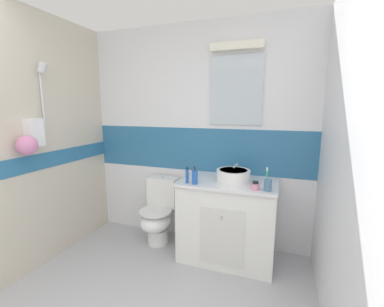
{
  "coord_description": "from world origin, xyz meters",
  "views": [
    {
      "loc": [
        0.93,
        -0.4,
        1.59
      ],
      "look_at": [
        0.14,
        1.84,
        1.16
      ],
      "focal_mm": 24.05,
      "sensor_mm": 36.0,
      "label": 1
    }
  ],
  "objects_px": {
    "soap_dispenser": "(195,177)",
    "hair_gel_jar": "(255,186)",
    "toilet": "(159,213)",
    "toothpaste_tube_upright": "(187,176)",
    "sink_basin": "(233,175)",
    "toothbrush_cup": "(268,184)"
  },
  "relations": [
    {
      "from": "sink_basin",
      "to": "hair_gel_jar",
      "type": "xyz_separation_m",
      "value": [
        0.24,
        -0.19,
        -0.03
      ]
    },
    {
      "from": "soap_dispenser",
      "to": "hair_gel_jar",
      "type": "height_order",
      "value": "soap_dispenser"
    },
    {
      "from": "sink_basin",
      "to": "soap_dispenser",
      "type": "height_order",
      "value": "soap_dispenser"
    },
    {
      "from": "toilet",
      "to": "hair_gel_jar",
      "type": "xyz_separation_m",
      "value": [
        1.11,
        -0.25,
        0.52
      ]
    },
    {
      "from": "toothpaste_tube_upright",
      "to": "toothbrush_cup",
      "type": "bearing_deg",
      "value": 0.7
    },
    {
      "from": "toilet",
      "to": "sink_basin",
      "type": "bearing_deg",
      "value": -4.03
    },
    {
      "from": "hair_gel_jar",
      "to": "toothpaste_tube_upright",
      "type": "xyz_separation_m",
      "value": [
        -0.65,
        -0.02,
        0.04
      ]
    },
    {
      "from": "sink_basin",
      "to": "hair_gel_jar",
      "type": "height_order",
      "value": "sink_basin"
    },
    {
      "from": "soap_dispenser",
      "to": "hair_gel_jar",
      "type": "xyz_separation_m",
      "value": [
        0.57,
        0.02,
        -0.04
      ]
    },
    {
      "from": "hair_gel_jar",
      "to": "toothbrush_cup",
      "type": "bearing_deg",
      "value": -3.31
    },
    {
      "from": "toothbrush_cup",
      "to": "toothpaste_tube_upright",
      "type": "bearing_deg",
      "value": -179.3
    },
    {
      "from": "hair_gel_jar",
      "to": "soap_dispenser",
      "type": "bearing_deg",
      "value": -177.91
    },
    {
      "from": "soap_dispenser",
      "to": "toothpaste_tube_upright",
      "type": "xyz_separation_m",
      "value": [
        -0.08,
        0.01,
        0.01
      ]
    },
    {
      "from": "toilet",
      "to": "toothpaste_tube_upright",
      "type": "bearing_deg",
      "value": -30.47
    },
    {
      "from": "toothbrush_cup",
      "to": "soap_dispenser",
      "type": "relative_size",
      "value": 1.21
    },
    {
      "from": "hair_gel_jar",
      "to": "toothpaste_tube_upright",
      "type": "height_order",
      "value": "toothpaste_tube_upright"
    },
    {
      "from": "soap_dispenser",
      "to": "hair_gel_jar",
      "type": "relative_size",
      "value": 2.31
    },
    {
      "from": "toothpaste_tube_upright",
      "to": "hair_gel_jar",
      "type": "bearing_deg",
      "value": 1.35
    },
    {
      "from": "toothbrush_cup",
      "to": "soap_dispenser",
      "type": "xyz_separation_m",
      "value": [
        -0.68,
        -0.01,
        0.01
      ]
    },
    {
      "from": "toilet",
      "to": "soap_dispenser",
      "type": "bearing_deg",
      "value": -26.97
    },
    {
      "from": "hair_gel_jar",
      "to": "toilet",
      "type": "bearing_deg",
      "value": 167.12
    },
    {
      "from": "sink_basin",
      "to": "hair_gel_jar",
      "type": "distance_m",
      "value": 0.31
    }
  ]
}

